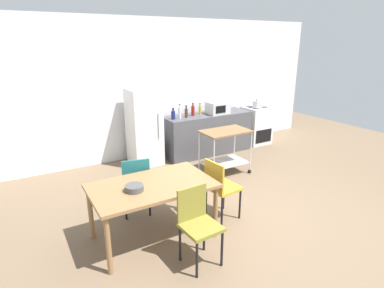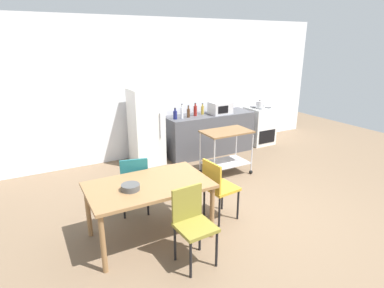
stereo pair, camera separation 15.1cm
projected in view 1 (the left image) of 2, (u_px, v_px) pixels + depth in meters
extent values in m
plane|color=brown|center=(251.00, 214.00, 4.65)|extent=(12.00, 12.00, 0.00)
cube|color=white|center=(158.00, 88.00, 6.82)|extent=(8.40, 0.12, 2.90)
cube|color=#4C4C51|center=(207.00, 134.00, 7.07)|extent=(2.00, 0.64, 0.90)
cube|color=olive|center=(152.00, 186.00, 3.89)|extent=(1.50, 0.90, 0.04)
cylinder|color=olive|center=(108.00, 246.00, 3.35)|extent=(0.06, 0.06, 0.71)
cylinder|color=olive|center=(215.00, 212.00, 4.02)|extent=(0.06, 0.06, 0.71)
cylinder|color=olive|center=(91.00, 213.00, 3.99)|extent=(0.06, 0.06, 0.71)
cylinder|color=olive|center=(186.00, 188.00, 4.65)|extent=(0.06, 0.06, 0.71)
cube|color=#1E666B|center=(135.00, 183.00, 4.57)|extent=(0.48, 0.48, 0.04)
cube|color=#1E666B|center=(136.00, 174.00, 4.34)|extent=(0.38, 0.11, 0.40)
cylinder|color=black|center=(146.00, 191.00, 4.85)|extent=(0.03, 0.03, 0.45)
cylinder|color=black|center=(123.00, 195.00, 4.75)|extent=(0.03, 0.03, 0.45)
cylinder|color=black|center=(150.00, 202.00, 4.54)|extent=(0.03, 0.03, 0.45)
cylinder|color=black|center=(126.00, 205.00, 4.44)|extent=(0.03, 0.03, 0.45)
cube|color=olive|center=(201.00, 227.00, 3.48)|extent=(0.42, 0.42, 0.04)
cube|color=olive|center=(192.00, 203.00, 3.56)|extent=(0.38, 0.05, 0.40)
cylinder|color=black|center=(197.00, 260.00, 3.33)|extent=(0.03, 0.03, 0.45)
cylinder|color=black|center=(222.00, 249.00, 3.51)|extent=(0.03, 0.03, 0.45)
cylinder|color=black|center=(180.00, 244.00, 3.60)|extent=(0.03, 0.03, 0.45)
cylinder|color=black|center=(204.00, 234.00, 3.78)|extent=(0.03, 0.03, 0.45)
cube|color=gold|center=(223.00, 187.00, 4.43)|extent=(0.44, 0.44, 0.04)
cube|color=gold|center=(214.00, 176.00, 4.26)|extent=(0.07, 0.38, 0.40)
cylinder|color=black|center=(240.00, 204.00, 4.47)|extent=(0.03, 0.03, 0.45)
cylinder|color=black|center=(224.00, 195.00, 4.73)|extent=(0.03, 0.03, 0.45)
cylinder|color=black|center=(222.00, 212.00, 4.28)|extent=(0.03, 0.03, 0.45)
cylinder|color=black|center=(206.00, 202.00, 4.54)|extent=(0.03, 0.03, 0.45)
cube|color=white|center=(256.00, 125.00, 7.79)|extent=(0.60, 0.60, 0.90)
cube|color=black|center=(264.00, 136.00, 7.60)|extent=(0.48, 0.01, 0.32)
cylinder|color=#47474C|center=(256.00, 108.00, 7.48)|extent=(0.16, 0.16, 0.02)
cylinder|color=#47474C|center=(264.00, 107.00, 7.61)|extent=(0.16, 0.16, 0.02)
cylinder|color=#47474C|center=(250.00, 106.00, 7.68)|extent=(0.16, 0.16, 0.02)
cylinder|color=#47474C|center=(258.00, 105.00, 7.81)|extent=(0.16, 0.16, 0.02)
cube|color=white|center=(144.00, 127.00, 6.36)|extent=(0.60, 0.60, 1.55)
cylinder|color=silver|center=(159.00, 126.00, 6.16)|extent=(0.02, 0.02, 0.50)
cube|color=brown|center=(226.00, 131.00, 5.84)|extent=(0.90, 0.56, 0.03)
cube|color=silver|center=(225.00, 162.00, 6.03)|extent=(0.83, 0.52, 0.02)
cylinder|color=silver|center=(214.00, 159.00, 5.55)|extent=(0.02, 0.02, 0.76)
sphere|color=black|center=(213.00, 181.00, 5.68)|extent=(0.07, 0.07, 0.07)
cylinder|color=silver|center=(251.00, 151.00, 5.95)|extent=(0.02, 0.02, 0.76)
sphere|color=black|center=(250.00, 171.00, 6.08)|extent=(0.07, 0.07, 0.07)
cylinder|color=silver|center=(199.00, 151.00, 5.96)|extent=(0.02, 0.02, 0.76)
sphere|color=black|center=(199.00, 171.00, 6.09)|extent=(0.07, 0.07, 0.07)
cylinder|color=silver|center=(234.00, 144.00, 6.36)|extent=(0.02, 0.02, 0.76)
sphere|color=black|center=(234.00, 163.00, 6.49)|extent=(0.07, 0.07, 0.07)
cylinder|color=navy|center=(173.00, 115.00, 6.44)|extent=(0.08, 0.08, 0.17)
cylinder|color=navy|center=(173.00, 110.00, 6.41)|extent=(0.04, 0.04, 0.05)
cylinder|color=black|center=(173.00, 108.00, 6.40)|extent=(0.04, 0.04, 0.01)
cylinder|color=silver|center=(180.00, 113.00, 6.49)|extent=(0.06, 0.06, 0.23)
cylinder|color=silver|center=(180.00, 106.00, 6.45)|extent=(0.03, 0.03, 0.06)
cylinder|color=black|center=(180.00, 104.00, 6.44)|extent=(0.03, 0.03, 0.01)
cylinder|color=#4C2D19|center=(186.00, 113.00, 6.60)|extent=(0.07, 0.07, 0.18)
cylinder|color=#4C2D19|center=(186.00, 107.00, 6.56)|extent=(0.03, 0.03, 0.06)
cylinder|color=black|center=(186.00, 106.00, 6.55)|extent=(0.03, 0.03, 0.01)
cylinder|color=maroon|center=(193.00, 111.00, 6.74)|extent=(0.07, 0.07, 0.21)
cylinder|color=maroon|center=(193.00, 105.00, 6.70)|extent=(0.03, 0.03, 0.05)
cylinder|color=black|center=(193.00, 103.00, 6.68)|extent=(0.04, 0.04, 0.01)
cylinder|color=gold|center=(200.00, 110.00, 6.88)|extent=(0.06, 0.06, 0.18)
cylinder|color=gold|center=(200.00, 105.00, 6.84)|extent=(0.03, 0.03, 0.05)
cylinder|color=black|center=(200.00, 104.00, 6.83)|extent=(0.03, 0.03, 0.01)
cube|color=silver|center=(218.00, 108.00, 6.93)|extent=(0.46, 0.34, 0.26)
cube|color=black|center=(221.00, 109.00, 6.76)|extent=(0.25, 0.01, 0.16)
cylinder|color=#4C4C4C|center=(134.00, 188.00, 3.70)|extent=(0.22, 0.22, 0.07)
cylinder|color=silver|center=(256.00, 104.00, 7.48)|extent=(0.17, 0.17, 0.16)
sphere|color=black|center=(256.00, 100.00, 7.45)|extent=(0.03, 0.03, 0.03)
cylinder|color=silver|center=(260.00, 103.00, 7.52)|extent=(0.08, 0.02, 0.07)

